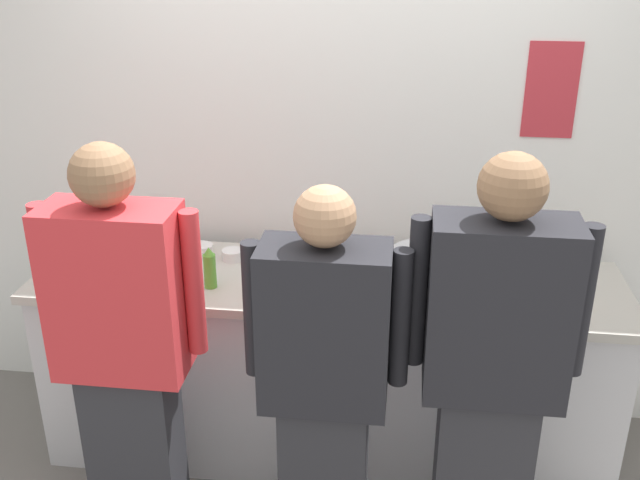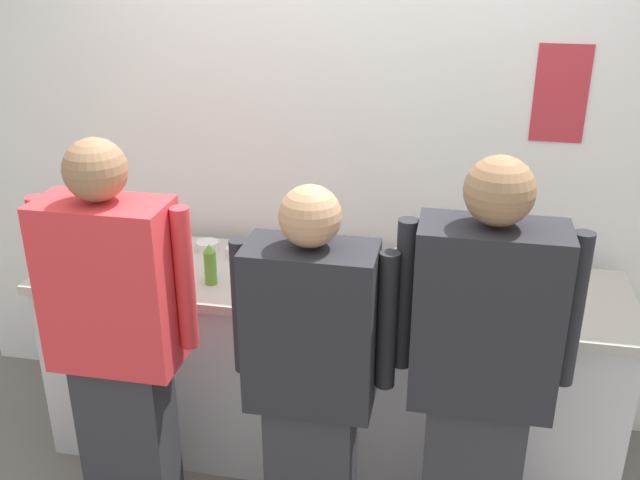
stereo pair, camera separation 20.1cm
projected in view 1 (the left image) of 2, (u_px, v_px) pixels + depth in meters
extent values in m
cube|color=white|center=(339.00, 140.00, 3.42)|extent=(4.07, 0.10, 2.82)
cube|color=#B72D38|center=(551.00, 90.00, 3.16)|extent=(0.22, 0.01, 0.42)
cube|color=silver|center=(327.00, 370.00, 3.39)|extent=(2.55, 0.62, 0.87)
cube|color=#B7B2A8|center=(327.00, 283.00, 3.20)|extent=(2.60, 0.67, 0.04)
cube|color=#2D2D33|center=(137.00, 456.00, 2.88)|extent=(0.34, 0.20, 0.82)
cube|color=red|center=(117.00, 292.00, 2.58)|extent=(0.48, 0.24, 0.65)
cylinder|color=red|center=(48.00, 275.00, 2.64)|extent=(0.07, 0.07, 0.55)
cylinder|color=red|center=(194.00, 283.00, 2.58)|extent=(0.07, 0.07, 0.55)
sphere|color=#8C6647|center=(102.00, 175.00, 2.41)|extent=(0.22, 0.22, 0.22)
cube|color=#232328|center=(324.00, 327.00, 2.50)|extent=(0.45, 0.24, 0.61)
cylinder|color=#232328|center=(253.00, 310.00, 2.55)|extent=(0.07, 0.07, 0.51)
cylinder|color=#232328|center=(400.00, 319.00, 2.49)|extent=(0.07, 0.07, 0.51)
sphere|color=tan|center=(325.00, 216.00, 2.34)|extent=(0.21, 0.21, 0.21)
cube|color=#232328|center=(499.00, 311.00, 2.44)|extent=(0.48, 0.24, 0.65)
cylinder|color=#232328|center=(417.00, 292.00, 2.50)|extent=(0.07, 0.07, 0.55)
cylinder|color=#232328|center=(582.00, 302.00, 2.43)|extent=(0.07, 0.07, 0.55)
sphere|color=#8C6647|center=(513.00, 187.00, 2.27)|extent=(0.22, 0.22, 0.22)
cylinder|color=white|center=(149.00, 276.00, 3.21)|extent=(0.22, 0.22, 0.01)
cylinder|color=white|center=(149.00, 274.00, 3.20)|extent=(0.22, 0.22, 0.01)
cylinder|color=white|center=(149.00, 271.00, 3.20)|extent=(0.22, 0.22, 0.01)
cylinder|color=white|center=(148.00, 269.00, 3.19)|extent=(0.22, 0.22, 0.01)
cylinder|color=white|center=(508.00, 279.00, 3.18)|extent=(0.19, 0.19, 0.01)
cylinder|color=white|center=(508.00, 277.00, 3.17)|extent=(0.19, 0.19, 0.01)
cylinder|color=white|center=(508.00, 274.00, 3.17)|extent=(0.19, 0.19, 0.01)
cylinder|color=white|center=(509.00, 272.00, 3.16)|extent=(0.19, 0.19, 0.01)
cylinder|color=white|center=(509.00, 270.00, 3.16)|extent=(0.19, 0.19, 0.01)
cylinder|color=white|center=(509.00, 267.00, 3.15)|extent=(0.19, 0.19, 0.01)
cylinder|color=#B7BABF|center=(433.00, 268.00, 3.16)|extent=(0.40, 0.40, 0.12)
cube|color=#B7BABF|center=(305.00, 274.00, 3.21)|extent=(0.46, 0.40, 0.02)
cylinder|color=orange|center=(551.00, 286.00, 2.97)|extent=(0.05, 0.05, 0.14)
cone|color=orange|center=(554.00, 267.00, 2.94)|extent=(0.05, 0.05, 0.04)
cylinder|color=red|center=(111.00, 272.00, 3.08)|extent=(0.06, 0.06, 0.16)
cone|color=red|center=(109.00, 251.00, 3.04)|extent=(0.05, 0.05, 0.04)
cylinder|color=#56A333|center=(210.00, 271.00, 3.09)|extent=(0.05, 0.05, 0.15)
cone|color=#56A333|center=(209.00, 251.00, 3.06)|extent=(0.05, 0.05, 0.04)
cylinder|color=white|center=(546.00, 269.00, 3.25)|extent=(0.09, 0.09, 0.04)
cylinder|color=gold|center=(546.00, 266.00, 3.24)|extent=(0.07, 0.07, 0.01)
cylinder|color=white|center=(370.00, 291.00, 3.04)|extent=(0.11, 0.11, 0.05)
cylinder|color=#5B932D|center=(370.00, 287.00, 3.03)|extent=(0.09, 0.09, 0.01)
cylinder|color=white|center=(233.00, 255.00, 3.37)|extent=(0.10, 0.10, 0.05)
cylinder|color=gold|center=(233.00, 251.00, 3.37)|extent=(0.08, 0.08, 0.01)
cylinder|color=white|center=(202.00, 249.00, 3.43)|extent=(0.11, 0.11, 0.05)
cylinder|color=#5B932D|center=(202.00, 246.00, 3.42)|extent=(0.09, 0.09, 0.01)
cylinder|color=white|center=(106.00, 256.00, 3.31)|extent=(0.09, 0.09, 0.08)
cube|color=#B7BABF|center=(503.00, 302.00, 2.99)|extent=(0.19, 0.03, 0.01)
cube|color=black|center=(470.00, 299.00, 3.01)|extent=(0.09, 0.03, 0.02)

